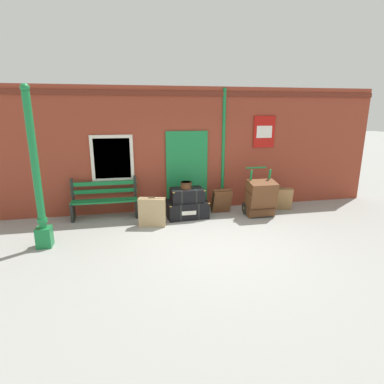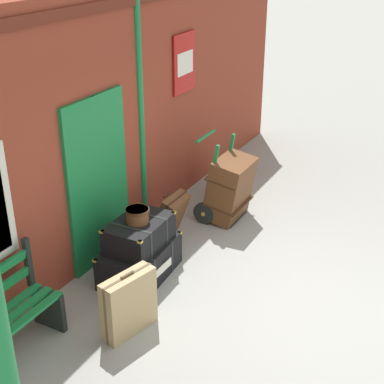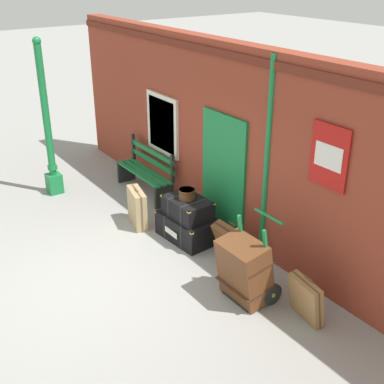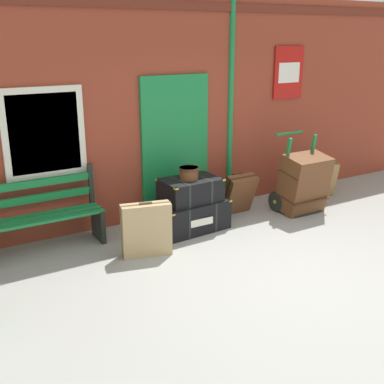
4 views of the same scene
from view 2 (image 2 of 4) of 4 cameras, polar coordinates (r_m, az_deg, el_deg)
ground_plane at (r=6.41m, az=9.84°, el=-11.45°), size 60.00×60.00×0.00m
brick_facade at (r=6.75m, az=-10.44°, el=5.90°), size 10.40×0.35×3.20m
steamer_trunk_base at (r=6.74m, az=-5.33°, el=-6.94°), size 1.05×0.72×0.43m
steamer_trunk_middle at (r=6.56m, az=-5.39°, el=-4.19°), size 0.83×0.57×0.33m
round_hatbox at (r=6.42m, az=-5.59°, el=-2.28°), size 0.28×0.28×0.17m
porters_trolley at (r=8.05m, az=2.70°, el=-0.64°), size 0.71×0.57×1.20m
large_brown_trunk at (r=7.89m, az=3.86°, el=0.38°), size 0.70×0.57×0.94m
suitcase_beige at (r=8.76m, az=3.64°, el=1.80°), size 0.58×0.32×0.62m
suitcase_oxblood at (r=7.45m, az=-2.25°, el=-2.48°), size 0.49×0.40×0.65m
suitcase_cream at (r=5.85m, az=-6.44°, el=-11.23°), size 0.64×0.34×0.71m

